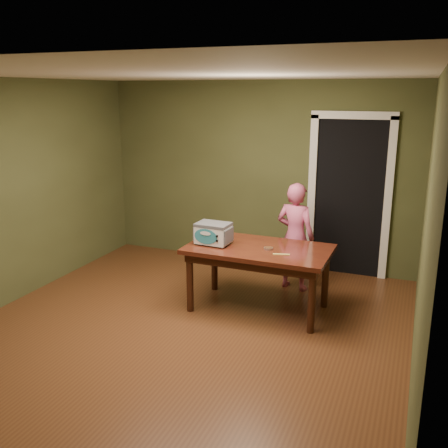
% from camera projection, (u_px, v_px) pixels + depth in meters
% --- Properties ---
extents(floor, '(5.00, 5.00, 0.00)m').
position_uv_depth(floor, '(181.00, 334.00, 5.19)').
color(floor, '#593119').
rests_on(floor, ground).
extents(room_shell, '(4.52, 5.02, 2.61)m').
position_uv_depth(room_shell, '(176.00, 172.00, 4.75)').
color(room_shell, '#4A502A').
rests_on(room_shell, ground).
extents(doorway, '(1.10, 0.66, 2.25)m').
position_uv_depth(doorway, '(352.00, 194.00, 6.94)').
color(doorway, black).
rests_on(doorway, ground).
extents(dining_table, '(1.61, 0.92, 0.75)m').
position_uv_depth(dining_table, '(259.00, 255.00, 5.64)').
color(dining_table, '#39140C').
rests_on(dining_table, floor).
extents(toy_oven, '(0.41, 0.29, 0.25)m').
position_uv_depth(toy_oven, '(213.00, 233.00, 5.69)').
color(toy_oven, '#4C4F54').
rests_on(toy_oven, dining_table).
extents(baking_pan, '(0.10, 0.10, 0.02)m').
position_uv_depth(baking_pan, '(268.00, 248.00, 5.53)').
color(baking_pan, silver).
rests_on(baking_pan, dining_table).
extents(spatula, '(0.18, 0.07, 0.01)m').
position_uv_depth(spatula, '(281.00, 254.00, 5.35)').
color(spatula, '#E7D964').
rests_on(spatula, dining_table).
extents(child, '(0.55, 0.42, 1.37)m').
position_uv_depth(child, '(295.00, 237.00, 6.24)').
color(child, '#C24F76').
rests_on(child, floor).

